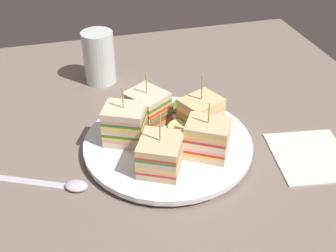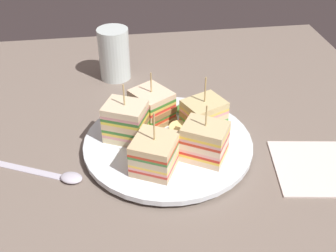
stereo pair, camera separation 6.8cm
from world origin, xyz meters
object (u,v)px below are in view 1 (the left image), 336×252
(sandwich_wedge_0, at_px, (200,113))
(chip_pile, at_px, (180,133))
(spoon, at_px, (62,184))
(drinking_glass, at_px, (99,61))
(napkin, at_px, (311,155))
(sandwich_wedge_2, at_px, (125,125))
(sandwich_wedge_3, at_px, (160,155))
(plate, at_px, (168,144))
(sandwich_wedge_1, at_px, (147,107))
(sandwich_wedge_4, at_px, (207,139))

(sandwich_wedge_0, bearing_deg, chip_pile, 5.38)
(sandwich_wedge_0, xyz_separation_m, spoon, (-0.24, -0.07, -0.04))
(chip_pile, bearing_deg, drinking_glass, 110.58)
(drinking_glass, bearing_deg, napkin, -48.99)
(sandwich_wedge_2, bearing_deg, sandwich_wedge_3, -40.76)
(plate, bearing_deg, napkin, -20.16)
(sandwich_wedge_0, height_order, spoon, sandwich_wedge_0)
(sandwich_wedge_1, height_order, sandwich_wedge_2, sandwich_wedge_2)
(plate, distance_m, sandwich_wedge_0, 0.08)
(sandwich_wedge_0, height_order, sandwich_wedge_1, sandwich_wedge_0)
(sandwich_wedge_2, distance_m, napkin, 0.31)
(spoon, relative_size, drinking_glass, 1.35)
(sandwich_wedge_3, bearing_deg, plate, 1.79)
(plate, relative_size, napkin, 2.11)
(plate, xyz_separation_m, drinking_glass, (-0.08, 0.26, 0.04))
(sandwich_wedge_3, height_order, napkin, sandwich_wedge_3)
(plate, bearing_deg, sandwich_wedge_0, 22.13)
(plate, height_order, spoon, plate)
(sandwich_wedge_0, distance_m, drinking_glass, 0.27)
(sandwich_wedge_2, height_order, sandwich_wedge_4, sandwich_wedge_2)
(plate, relative_size, sandwich_wedge_0, 2.79)
(chip_pile, bearing_deg, sandwich_wedge_4, -59.61)
(plate, xyz_separation_m, napkin, (0.22, -0.08, -0.01))
(sandwich_wedge_0, bearing_deg, sandwich_wedge_1, -50.43)
(sandwich_wedge_2, bearing_deg, chip_pile, 12.79)
(sandwich_wedge_3, relative_size, sandwich_wedge_4, 1.04)
(sandwich_wedge_3, relative_size, chip_pile, 1.29)
(sandwich_wedge_0, relative_size, sandwich_wedge_2, 0.99)
(sandwich_wedge_0, bearing_deg, napkin, 121.15)
(napkin, bearing_deg, sandwich_wedge_2, 160.76)
(sandwich_wedge_4, height_order, napkin, sandwich_wedge_4)
(napkin, xyz_separation_m, drinking_glass, (-0.30, 0.34, 0.04))
(drinking_glass, bearing_deg, sandwich_wedge_0, -59.03)
(sandwich_wedge_3, xyz_separation_m, sandwich_wedge_4, (0.08, 0.01, 0.00))
(sandwich_wedge_0, distance_m, sandwich_wedge_4, 0.08)
(sandwich_wedge_0, relative_size, sandwich_wedge_4, 1.05)
(plate, distance_m, sandwich_wedge_1, 0.08)
(plate, relative_size, chip_pile, 3.62)
(sandwich_wedge_1, distance_m, sandwich_wedge_4, 0.13)
(spoon, bearing_deg, napkin, 20.26)
(chip_pile, bearing_deg, plate, -176.76)
(sandwich_wedge_2, bearing_deg, napkin, 5.26)
(plate, relative_size, spoon, 1.91)
(sandwich_wedge_3, height_order, chip_pile, sandwich_wedge_3)
(sandwich_wedge_2, height_order, drinking_glass, sandwich_wedge_2)
(sandwich_wedge_0, height_order, napkin, sandwich_wedge_0)
(sandwich_wedge_4, bearing_deg, sandwich_wedge_1, -28.99)
(spoon, bearing_deg, sandwich_wedge_0, 42.03)
(sandwich_wedge_2, distance_m, chip_pile, 0.09)
(sandwich_wedge_1, distance_m, napkin, 0.28)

